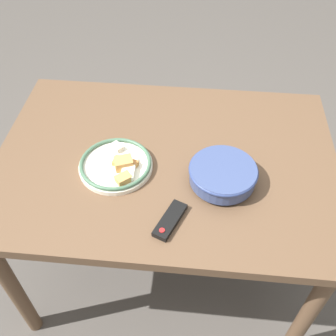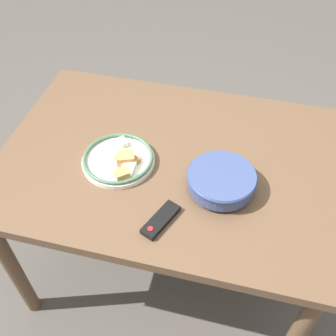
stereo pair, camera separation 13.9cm
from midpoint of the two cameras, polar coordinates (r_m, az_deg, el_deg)
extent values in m
plane|color=#4C4742|center=(2.10, 2.08, -13.57)|extent=(8.00, 8.00, 0.00)
cube|color=brown|center=(1.49, 2.85, 0.89)|extent=(1.28, 0.90, 0.04)
cylinder|color=brown|center=(2.06, 20.47, -1.99)|extent=(0.06, 0.06, 0.74)
cylinder|color=brown|center=(2.16, -10.38, 3.46)|extent=(0.06, 0.06, 0.74)
cylinder|color=brown|center=(1.64, 20.62, -21.96)|extent=(0.06, 0.06, 0.74)
cylinder|color=brown|center=(1.76, -19.54, -13.53)|extent=(0.06, 0.06, 0.74)
cylinder|color=#384775|center=(1.39, 10.48, -2.86)|extent=(0.10, 0.10, 0.01)
cylinder|color=#384775|center=(1.36, 10.68, -1.89)|extent=(0.23, 0.23, 0.06)
cylinder|color=#C67A33|center=(1.37, 10.65, -2.01)|extent=(0.21, 0.21, 0.05)
torus|color=navy|center=(1.35, 10.80, -1.30)|extent=(0.24, 0.24, 0.01)
cylinder|color=silver|center=(1.45, -4.50, 0.93)|extent=(0.27, 0.27, 0.02)
torus|color=#42664C|center=(1.44, -4.54, 1.37)|extent=(0.26, 0.26, 0.01)
cube|color=tan|center=(1.42, -3.43, 1.24)|extent=(0.08, 0.07, 0.04)
cube|color=tan|center=(1.38, -3.76, -0.97)|extent=(0.07, 0.06, 0.02)
cube|color=silver|center=(1.39, -2.98, -0.23)|extent=(0.05, 0.06, 0.02)
cube|color=silver|center=(1.50, -3.94, 3.64)|extent=(0.05, 0.05, 0.02)
cube|color=#B2753D|center=(1.42, -2.43, 0.74)|extent=(0.05, 0.06, 0.02)
cube|color=tan|center=(1.44, -3.86, 1.54)|extent=(0.06, 0.05, 0.02)
cube|color=black|center=(1.28, 2.07, -7.70)|extent=(0.11, 0.16, 0.02)
cylinder|color=red|center=(1.24, 0.64, -9.01)|extent=(0.02, 0.02, 0.00)
camera|label=1|loc=(0.07, -87.13, 3.07)|focal=42.00mm
camera|label=2|loc=(0.07, 92.87, -3.07)|focal=42.00mm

